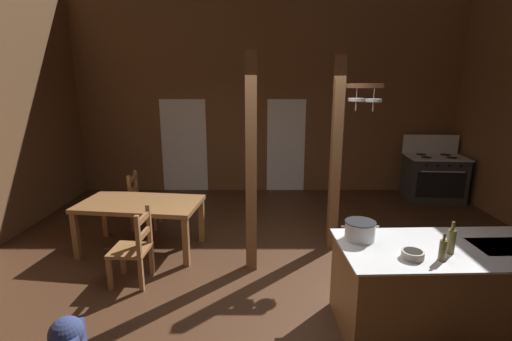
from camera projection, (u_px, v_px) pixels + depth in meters
The scene contains 15 objects.
ground_plane at pixel (276, 293), 4.38m from camera, with size 9.06×9.01×0.10m, color #422819.
wall_back at pixel (267, 91), 7.90m from camera, with size 9.06×0.14×4.43m, color brown.
glazed_door_back_left at pixel (183, 146), 8.10m from camera, with size 1.00×0.01×2.05m, color white.
glazed_panel_back_right at pixel (285, 146), 8.11m from camera, with size 0.84×0.01×2.05m, color white.
kitchen_island at pixel (446, 288), 3.59m from camera, with size 2.19×1.03×0.89m.
stove_range at pixel (432, 177), 7.59m from camera, with size 1.20×0.90×1.32m.
support_post_with_pot_rack at pixel (338, 149), 5.16m from camera, with size 0.67×0.22×2.78m.
support_post_center at pixel (250, 167), 4.55m from camera, with size 0.14×0.14×2.78m.
dining_table at pixel (139, 208), 5.25m from camera, with size 1.80×1.11×0.74m.
ladderback_chair_near_window at pixel (133, 249), 4.42m from camera, with size 0.46×0.46×0.95m.
ladderback_chair_by_post at pixel (141, 201), 6.15m from camera, with size 0.46×0.46×0.95m.
stockpot_on_counter at pixel (359, 230), 3.62m from camera, with size 0.37×0.30×0.19m.
mixing_bowl_on_counter at pixel (412, 254), 3.25m from camera, with size 0.20×0.20×0.07m.
bottle_tall_on_counter at pixel (441, 250), 3.19m from camera, with size 0.06×0.06×0.26m.
bottle_short_on_counter at pixel (450, 241), 3.33m from camera, with size 0.07×0.07×0.31m.
Camera 1 is at (-0.25, -3.90, 2.43)m, focal length 25.54 mm.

